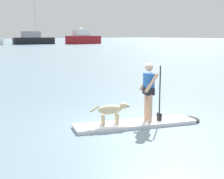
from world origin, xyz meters
TOP-DOWN VIEW (x-y plane):
  - ground_plane at (0.00, 0.00)m, footprint 400.00×400.00m
  - paddleboard at (0.21, -0.09)m, footprint 3.74×2.13m
  - person_paddler at (0.38, -0.16)m, footprint 0.68×0.59m
  - dog at (-0.64, 0.27)m, footprint 1.07×0.51m
  - moored_boat_center at (32.66, 70.80)m, footprint 10.85×4.87m
  - moored_boat_port at (44.74, 65.40)m, footprint 9.62×3.94m

SIDE VIEW (x-z plane):
  - ground_plane at x=0.00m, z-range 0.00..0.00m
  - paddleboard at x=0.21m, z-range 0.00..0.10m
  - dog at x=-0.64m, z-range 0.21..0.79m
  - person_paddler at x=0.38m, z-range 0.23..1.88m
  - moored_boat_center at x=32.66m, z-range -4.65..7.27m
  - moored_boat_port at x=44.74m, z-range -0.73..3.69m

